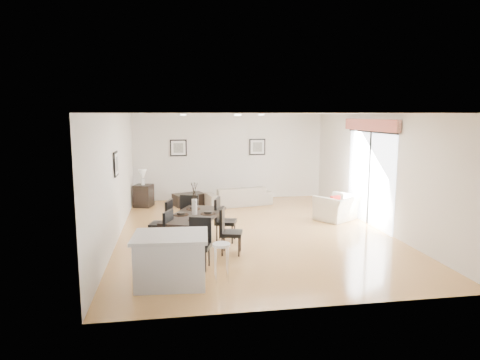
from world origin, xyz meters
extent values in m
plane|color=tan|center=(0.00, 0.00, 0.00)|extent=(8.00, 8.00, 0.00)
cube|color=silver|center=(0.00, 4.00, 1.35)|extent=(6.00, 0.04, 2.70)
cube|color=silver|center=(0.00, -4.00, 1.35)|extent=(6.00, 0.04, 2.70)
cube|color=silver|center=(-3.00, 0.00, 1.35)|extent=(0.04, 8.00, 2.70)
cube|color=silver|center=(3.00, 0.00, 1.35)|extent=(0.04, 8.00, 2.70)
cube|color=white|center=(0.00, 0.00, 2.70)|extent=(6.00, 8.00, 0.02)
imported|color=gray|center=(0.13, 2.93, 0.28)|extent=(2.05, 1.16, 0.56)
imported|color=beige|center=(2.34, 0.74, 0.32)|extent=(1.29, 1.26, 0.64)
imported|color=#325424|center=(5.51, 1.43, 0.36)|extent=(0.41, 0.41, 0.72)
cube|color=black|center=(-1.38, -1.08, 0.68)|extent=(1.44, 1.90, 0.06)
cylinder|color=black|center=(-2.03, -1.67, 0.33)|extent=(0.07, 0.07, 0.65)
cylinder|color=black|center=(-1.42, -0.20, 0.33)|extent=(0.07, 0.07, 0.65)
cylinder|color=black|center=(-1.35, -1.95, 0.33)|extent=(0.07, 0.07, 0.65)
cylinder|color=black|center=(-0.74, -0.49, 0.33)|extent=(0.07, 0.07, 0.65)
cube|color=black|center=(-2.06, -1.50, 0.41)|extent=(0.53, 0.53, 0.07)
cube|color=black|center=(-1.90, -1.57, 0.67)|extent=(0.20, 0.40, 0.49)
cylinder|color=black|center=(-2.15, -1.29, 0.19)|extent=(0.03, 0.03, 0.37)
cylinder|color=black|center=(-1.86, -1.41, 0.19)|extent=(0.03, 0.03, 0.37)
cylinder|color=black|center=(-2.27, -1.59, 0.19)|extent=(0.03, 0.03, 0.37)
cylinder|color=black|center=(-1.98, -1.71, 0.19)|extent=(0.03, 0.03, 0.37)
cube|color=black|center=(-2.06, -0.65, 0.42)|extent=(0.52, 0.52, 0.07)
cube|color=black|center=(-1.89, -0.70, 0.68)|extent=(0.17, 0.42, 0.50)
cylinder|color=black|center=(-2.18, -0.45, 0.19)|extent=(0.03, 0.03, 0.38)
cylinder|color=black|center=(-1.86, -0.54, 0.19)|extent=(0.03, 0.03, 0.38)
cylinder|color=black|center=(-2.27, -0.77, 0.19)|extent=(0.03, 0.03, 0.38)
cylinder|color=black|center=(-1.95, -0.85, 0.19)|extent=(0.03, 0.03, 0.38)
cube|color=black|center=(-0.70, -1.50, 0.41)|extent=(0.49, 0.49, 0.07)
cube|color=black|center=(-0.88, -1.46, 0.66)|extent=(0.15, 0.41, 0.49)
cylinder|color=black|center=(-0.59, -1.69, 0.19)|extent=(0.03, 0.03, 0.37)
cylinder|color=black|center=(-0.90, -1.62, 0.19)|extent=(0.03, 0.03, 0.37)
cylinder|color=black|center=(-0.51, -1.39, 0.19)|extent=(0.03, 0.03, 0.37)
cylinder|color=black|center=(-0.82, -1.31, 0.19)|extent=(0.03, 0.03, 0.37)
cube|color=black|center=(-0.70, -0.65, 0.42)|extent=(0.52, 0.52, 0.07)
cube|color=black|center=(-0.88, -0.60, 0.68)|extent=(0.18, 0.42, 0.50)
cylinder|color=black|center=(-0.60, -0.86, 0.19)|extent=(0.03, 0.03, 0.38)
cylinder|color=black|center=(-0.91, -0.76, 0.19)|extent=(0.03, 0.03, 0.38)
cylinder|color=black|center=(-0.50, -0.54, 0.19)|extent=(0.03, 0.03, 0.38)
cylinder|color=black|center=(-0.81, -0.45, 0.19)|extent=(0.03, 0.03, 0.38)
cube|color=black|center=(-1.38, -2.21, 0.40)|extent=(0.50, 0.50, 0.07)
cube|color=black|center=(-1.33, -2.04, 0.65)|extent=(0.40, 0.17, 0.48)
cylinder|color=black|center=(-1.58, -2.31, 0.18)|extent=(0.03, 0.03, 0.36)
cylinder|color=black|center=(-1.49, -2.02, 0.18)|extent=(0.03, 0.03, 0.36)
cylinder|color=black|center=(-1.28, -2.40, 0.18)|extent=(0.03, 0.03, 0.36)
cylinder|color=black|center=(-1.19, -2.11, 0.18)|extent=(0.03, 0.03, 0.36)
cube|color=black|center=(-1.38, 0.06, 0.41)|extent=(0.54, 0.54, 0.07)
cube|color=black|center=(-1.45, -0.11, 0.68)|extent=(0.41, 0.20, 0.50)
cylinder|color=black|center=(-1.17, 0.15, 0.19)|extent=(0.03, 0.03, 0.38)
cylinder|color=black|center=(-1.29, -0.15, 0.19)|extent=(0.03, 0.03, 0.38)
cylinder|color=black|center=(-1.48, 0.27, 0.19)|extent=(0.03, 0.03, 0.38)
cylinder|color=black|center=(-1.59, -0.04, 0.19)|extent=(0.03, 0.03, 0.38)
cylinder|color=white|center=(-1.38, -1.08, 0.86)|extent=(0.11, 0.11, 0.31)
cylinder|color=black|center=(-1.12, -1.08, 0.71)|extent=(0.30, 0.30, 0.01)
cylinder|color=black|center=(-1.12, -1.08, 0.74)|extent=(0.16, 0.16, 0.04)
cylinder|color=black|center=(-1.38, -0.59, 0.71)|extent=(0.30, 0.30, 0.01)
cylinder|color=black|center=(-1.38, -0.59, 0.74)|extent=(0.16, 0.16, 0.04)
cylinder|color=black|center=(-1.65, -1.08, 0.71)|extent=(0.30, 0.30, 0.01)
cylinder|color=black|center=(-1.65, -1.08, 0.74)|extent=(0.16, 0.16, 0.04)
cylinder|color=black|center=(-1.38, -1.57, 0.71)|extent=(0.30, 0.30, 0.01)
cylinder|color=black|center=(-1.38, -1.57, 0.74)|extent=(0.16, 0.16, 0.04)
cube|color=black|center=(-1.34, 3.14, 0.18)|extent=(1.02, 0.81, 0.35)
cube|color=black|center=(-2.66, 3.16, 0.32)|extent=(0.61, 0.61, 0.65)
cylinder|color=white|center=(-2.66, 3.16, 0.74)|extent=(0.11, 0.11, 0.19)
cone|color=beige|center=(-2.66, 3.16, 0.97)|extent=(0.24, 0.24, 0.26)
cube|color=#A21C15|center=(2.25, 0.65, 0.51)|extent=(0.30, 0.20, 0.29)
cube|color=silver|center=(-1.86, -2.84, 0.38)|extent=(1.13, 0.88, 0.76)
cube|color=#BCBCBE|center=(-1.86, -2.84, 0.79)|extent=(1.23, 0.98, 0.05)
cylinder|color=silver|center=(-1.05, -2.84, 0.61)|extent=(0.29, 0.29, 0.04)
cylinder|color=silver|center=(-0.95, -2.75, 0.31)|extent=(0.02, 0.02, 0.61)
cylinder|color=silver|center=(-1.15, -2.75, 0.31)|extent=(0.02, 0.02, 0.61)
cylinder|color=silver|center=(-1.15, -2.94, 0.31)|extent=(0.02, 0.02, 0.61)
cylinder|color=silver|center=(-0.95, -2.94, 0.31)|extent=(0.02, 0.02, 0.61)
cube|color=black|center=(-1.60, 3.97, 1.65)|extent=(0.52, 0.03, 0.52)
cube|color=white|center=(-1.60, 3.97, 1.65)|extent=(0.44, 0.04, 0.44)
cube|color=#565651|center=(-1.60, 3.97, 1.65)|extent=(0.30, 0.04, 0.30)
cube|color=black|center=(0.90, 3.97, 1.65)|extent=(0.52, 0.03, 0.52)
cube|color=white|center=(0.90, 3.97, 1.65)|extent=(0.44, 0.04, 0.44)
cube|color=#565651|center=(0.90, 3.97, 1.65)|extent=(0.30, 0.04, 0.30)
cube|color=black|center=(-2.97, -0.20, 1.65)|extent=(0.03, 0.52, 0.52)
cube|color=white|center=(-2.97, -0.20, 1.65)|extent=(0.04, 0.44, 0.44)
cube|color=#565651|center=(-2.97, -0.20, 1.65)|extent=(0.04, 0.30, 0.30)
cube|color=white|center=(2.98, 0.30, 1.12)|extent=(0.02, 2.40, 2.25)
cube|color=black|center=(2.96, 0.30, 1.12)|extent=(0.03, 0.05, 2.25)
cube|color=black|center=(2.96, 0.30, 2.27)|extent=(0.03, 2.50, 0.05)
cube|color=maroon|center=(2.92, 0.30, 2.43)|extent=(0.10, 2.70, 0.28)
plane|color=gray|center=(5.00, 0.30, 0.00)|extent=(6.00, 6.00, 0.00)
cube|color=brown|center=(6.05, 2.70, 1.00)|extent=(0.35, 0.35, 2.00)
camera|label=1|loc=(-1.80, -9.43, 2.68)|focal=32.00mm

